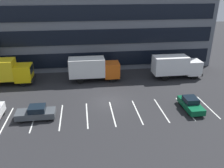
{
  "coord_description": "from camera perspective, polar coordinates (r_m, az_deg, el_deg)",
  "views": [
    {
      "loc": [
        -2.99,
        -25.21,
        13.17
      ],
      "look_at": [
        0.6,
        2.09,
        1.4
      ],
      "focal_mm": 37.66,
      "sensor_mm": 36.0,
      "label": 1
    }
  ],
  "objects": [
    {
      "name": "lot_markings",
      "position": [
        26.12,
        0.12,
        -7.12
      ],
      "size": [
        22.54,
        5.4,
        0.01
      ],
      "color": "silver",
      "rests_on": "ground_plane"
    },
    {
      "name": "ground_plane",
      "position": [
        28.6,
        -0.64,
        -4.28
      ],
      "size": [
        120.0,
        120.0,
        0.0
      ],
      "primitive_type": "plane",
      "color": "#262628"
    },
    {
      "name": "sedan_charcoal",
      "position": [
        26.12,
        -17.95,
        -6.66
      ],
      "size": [
        4.04,
        1.69,
        1.45
      ],
      "color": "#474C51",
      "rests_on": "ground_plane"
    },
    {
      "name": "box_truck_orange",
      "position": [
        34.18,
        -4.56,
        3.88
      ],
      "size": [
        7.41,
        2.45,
        3.44
      ],
      "color": "#D85914",
      "rests_on": "ground_plane"
    },
    {
      "name": "office_building",
      "position": [
        43.68,
        -3.61,
        15.25
      ],
      "size": [
        37.69,
        13.72,
        14.4
      ],
      "color": "slate",
      "rests_on": "ground_plane"
    },
    {
      "name": "sedan_forest",
      "position": [
        28.07,
        18.56,
        -4.63
      ],
      "size": [
        1.65,
        3.94,
        1.41
      ],
      "color": "#0C5933",
      "rests_on": "ground_plane"
    },
    {
      "name": "box_truck_yellow_all",
      "position": [
        36.03,
        -25.11,
        2.9
      ],
      "size": [
        7.81,
        2.59,
        3.62
      ],
      "color": "yellow",
      "rests_on": "ground_plane"
    },
    {
      "name": "box_truck_white",
      "position": [
        36.42,
        15.27,
        4.3
      ],
      "size": [
        7.32,
        2.43,
        3.4
      ],
      "color": "white",
      "rests_on": "ground_plane"
    }
  ]
}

